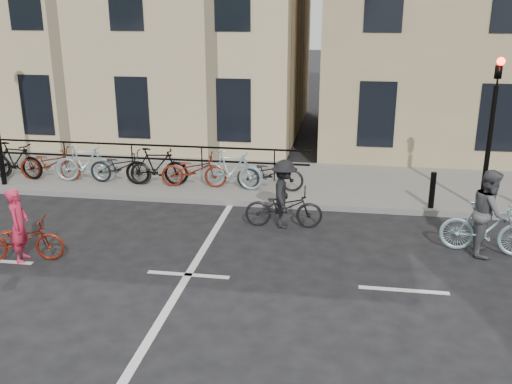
# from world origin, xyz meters

# --- Properties ---
(ground) EXTENTS (120.00, 120.00, 0.00)m
(ground) POSITION_xyz_m (0.00, 0.00, 0.00)
(ground) COLOR black
(ground) RESTS_ON ground
(sidewalk) EXTENTS (46.00, 4.00, 0.15)m
(sidewalk) POSITION_xyz_m (-4.00, 6.00, 0.07)
(sidewalk) COLOR slate
(sidewalk) RESTS_ON ground
(traffic_light) EXTENTS (0.18, 0.30, 3.90)m
(traffic_light) POSITION_xyz_m (6.20, 4.34, 2.45)
(traffic_light) COLOR black
(traffic_light) RESTS_ON sidewalk
(bollard_east) EXTENTS (0.14, 0.14, 0.90)m
(bollard_east) POSITION_xyz_m (5.00, 4.25, 0.60)
(bollard_east) COLOR black
(bollard_east) RESTS_ON sidewalk
(parked_bikes) EXTENTS (10.40, 1.23, 1.05)m
(parked_bikes) POSITION_xyz_m (-3.30, 5.04, 0.64)
(parked_bikes) COLOR black
(parked_bikes) RESTS_ON sidewalk
(cyclist_pink) EXTENTS (1.78, 0.94, 1.51)m
(cyclist_pink) POSITION_xyz_m (-3.46, 0.13, 0.52)
(cyclist_pink) COLOR maroon
(cyclist_pink) RESTS_ON ground
(cyclist_grey) EXTENTS (1.91, 0.96, 1.79)m
(cyclist_grey) POSITION_xyz_m (5.78, 1.95, 0.72)
(cyclist_grey) COLOR #8FB2BB
(cyclist_grey) RESTS_ON ground
(cyclist_dark) EXTENTS (1.82, 1.06, 1.59)m
(cyclist_dark) POSITION_xyz_m (1.51, 2.79, 0.63)
(cyclist_dark) COLOR black
(cyclist_dark) RESTS_ON ground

